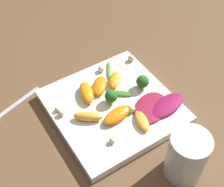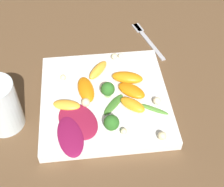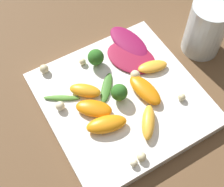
# 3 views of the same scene
# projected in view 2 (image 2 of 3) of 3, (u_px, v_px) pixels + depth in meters

# --- Properties ---
(ground_plane) EXTENTS (2.40, 2.40, 0.00)m
(ground_plane) POSITION_uv_depth(u_px,v_px,m) (105.00, 102.00, 0.70)
(ground_plane) COLOR brown
(plate) EXTENTS (0.28, 0.28, 0.02)m
(plate) POSITION_uv_depth(u_px,v_px,m) (105.00, 99.00, 0.69)
(plate) COLOR white
(plate) RESTS_ON ground_plane
(drinking_glass) EXTENTS (0.08, 0.08, 0.11)m
(drinking_glass) POSITION_uv_depth(u_px,v_px,m) (0.00, 106.00, 0.62)
(drinking_glass) COLOR silver
(drinking_glass) RESTS_ON ground_plane
(fork) EXTENTS (0.16, 0.06, 0.01)m
(fork) POSITION_uv_depth(u_px,v_px,m) (145.00, 37.00, 0.86)
(fork) COLOR #B2B2B7
(fork) RESTS_ON ground_plane
(radicchio_leaf_0) EXTENTS (0.12, 0.11, 0.01)m
(radicchio_leaf_0) POSITION_uv_depth(u_px,v_px,m) (78.00, 121.00, 0.63)
(radicchio_leaf_0) COLOR maroon
(radicchio_leaf_0) RESTS_ON plate
(radicchio_leaf_1) EXTENTS (0.11, 0.07, 0.01)m
(radicchio_leaf_1) POSITION_uv_depth(u_px,v_px,m) (70.00, 136.00, 0.61)
(radicchio_leaf_1) COLOR maroon
(radicchio_leaf_1) RESTS_ON plate
(orange_segment_0) EXTENTS (0.05, 0.08, 0.02)m
(orange_segment_0) POSITION_uv_depth(u_px,v_px,m) (127.00, 78.00, 0.71)
(orange_segment_0) COLOR orange
(orange_segment_0) RESTS_ON plate
(orange_segment_1) EXTENTS (0.07, 0.06, 0.02)m
(orange_segment_1) POSITION_uv_depth(u_px,v_px,m) (98.00, 70.00, 0.72)
(orange_segment_1) COLOR #FCAD33
(orange_segment_1) RESTS_ON plate
(orange_segment_2) EXTENTS (0.08, 0.04, 0.02)m
(orange_segment_2) POSITION_uv_depth(u_px,v_px,m) (86.00, 89.00, 0.68)
(orange_segment_2) COLOR orange
(orange_segment_2) RESTS_ON plate
(orange_segment_3) EXTENTS (0.06, 0.06, 0.02)m
(orange_segment_3) POSITION_uv_depth(u_px,v_px,m) (133.00, 105.00, 0.65)
(orange_segment_3) COLOR orange
(orange_segment_3) RESTS_ON plate
(orange_segment_4) EXTENTS (0.07, 0.07, 0.02)m
(orange_segment_4) POSITION_uv_depth(u_px,v_px,m) (132.00, 91.00, 0.68)
(orange_segment_4) COLOR orange
(orange_segment_4) RESTS_ON plate
(orange_segment_5) EXTENTS (0.04, 0.06, 0.01)m
(orange_segment_5) POSITION_uv_depth(u_px,v_px,m) (67.00, 105.00, 0.66)
(orange_segment_5) COLOR #FCAD33
(orange_segment_5) RESTS_ON plate
(broccoli_floret_0) EXTENTS (0.03, 0.03, 0.04)m
(broccoli_floret_0) POSITION_uv_depth(u_px,v_px,m) (111.00, 123.00, 0.61)
(broccoli_floret_0) COLOR #84AD5B
(broccoli_floret_0) RESTS_ON plate
(broccoli_floret_1) EXTENTS (0.03, 0.03, 0.04)m
(broccoli_floret_1) POSITION_uv_depth(u_px,v_px,m) (108.00, 88.00, 0.67)
(broccoli_floret_1) COLOR #84AD5B
(broccoli_floret_1) RESTS_ON plate
(arugula_sprig_0) EXTENTS (0.04, 0.06, 0.01)m
(arugula_sprig_0) POSITION_uv_depth(u_px,v_px,m) (153.00, 109.00, 0.66)
(arugula_sprig_0) COLOR #518E33
(arugula_sprig_0) RESTS_ON plate
(arugula_sprig_1) EXTENTS (0.06, 0.06, 0.01)m
(arugula_sprig_1) POSITION_uv_depth(u_px,v_px,m) (114.00, 104.00, 0.66)
(arugula_sprig_1) COLOR #3D7528
(arugula_sprig_1) RESTS_ON plate
(macadamia_nut_0) EXTENTS (0.02, 0.02, 0.02)m
(macadamia_nut_0) POSITION_uv_depth(u_px,v_px,m) (86.00, 102.00, 0.66)
(macadamia_nut_0) COLOR beige
(macadamia_nut_0) RESTS_ON plate
(macadamia_nut_1) EXTENTS (0.01, 0.01, 0.01)m
(macadamia_nut_1) POSITION_uv_depth(u_px,v_px,m) (63.00, 77.00, 0.71)
(macadamia_nut_1) COLOR beige
(macadamia_nut_1) RESTS_ON plate
(macadamia_nut_2) EXTENTS (0.01, 0.01, 0.01)m
(macadamia_nut_2) POSITION_uv_depth(u_px,v_px,m) (121.00, 56.00, 0.76)
(macadamia_nut_2) COLOR beige
(macadamia_nut_2) RESTS_ON plate
(macadamia_nut_3) EXTENTS (0.02, 0.02, 0.02)m
(macadamia_nut_3) POSITION_uv_depth(u_px,v_px,m) (157.00, 101.00, 0.66)
(macadamia_nut_3) COLOR beige
(macadamia_nut_3) RESTS_ON plate
(macadamia_nut_4) EXTENTS (0.02, 0.02, 0.02)m
(macadamia_nut_4) POSITION_uv_depth(u_px,v_px,m) (114.00, 56.00, 0.76)
(macadamia_nut_4) COLOR beige
(macadamia_nut_4) RESTS_ON plate
(macadamia_nut_5) EXTENTS (0.02, 0.02, 0.02)m
(macadamia_nut_5) POSITION_uv_depth(u_px,v_px,m) (162.00, 136.00, 0.60)
(macadamia_nut_5) COLOR beige
(macadamia_nut_5) RESTS_ON plate
(macadamia_nut_6) EXTENTS (0.01, 0.01, 0.01)m
(macadamia_nut_6) POSITION_uv_depth(u_px,v_px,m) (124.00, 131.00, 0.61)
(macadamia_nut_6) COLOR beige
(macadamia_nut_6) RESTS_ON plate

